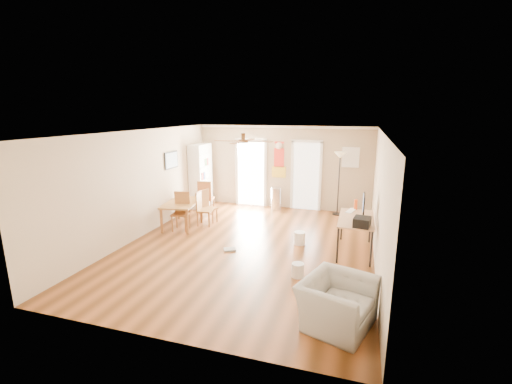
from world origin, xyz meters
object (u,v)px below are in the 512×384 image
(dining_chair_right_b, at_px, (205,209))
(computer_desk, at_px, (355,235))
(dining_chair_right_a, at_px, (209,207))
(wastebasket_a, at_px, (300,238))
(bookshelf, at_px, (201,176))
(wastebasket_b, at_px, (298,270))
(torchiere_lamp, at_px, (339,184))
(dining_chair_near, at_px, (180,212))
(dining_table, at_px, (183,214))
(armchair, at_px, (337,303))
(printer, at_px, (362,222))
(trash_can, at_px, (276,199))
(dining_chair_far, at_px, (206,197))

(dining_chair_right_b, bearing_deg, computer_desk, -106.35)
(dining_chair_right_b, bearing_deg, dining_chair_right_a, -5.88)
(dining_chair_right_a, xyz_separation_m, wastebasket_a, (2.70, -0.87, -0.30))
(bookshelf, bearing_deg, dining_chair_right_b, -67.82)
(dining_chair_right_b, bearing_deg, wastebasket_b, -133.32)
(torchiere_lamp, relative_size, computer_desk, 1.29)
(wastebasket_b, bearing_deg, dining_chair_near, 153.34)
(dining_table, relative_size, wastebasket_b, 4.98)
(dining_chair_near, bearing_deg, torchiere_lamp, 23.52)
(bookshelf, distance_m, computer_desk, 5.46)
(dining_chair_right_b, distance_m, armchair, 5.17)
(computer_desk, xyz_separation_m, printer, (0.11, -0.55, 0.48))
(dining_table, bearing_deg, trash_can, 48.63)
(bookshelf, distance_m, trash_can, 2.52)
(dining_table, bearing_deg, printer, -12.64)
(dining_chair_right_a, relative_size, wastebasket_a, 3.01)
(dining_chair_right_a, relative_size, torchiere_lamp, 0.48)
(torchiere_lamp, height_order, printer, torchiere_lamp)
(bookshelf, relative_size, dining_table, 1.52)
(dining_chair_right_a, height_order, torchiere_lamp, torchiere_lamp)
(computer_desk, distance_m, wastebasket_b, 1.84)
(bookshelf, relative_size, dining_chair_right_a, 2.24)
(dining_chair_right_b, height_order, wastebasket_b, dining_chair_right_b)
(dining_table, relative_size, armchair, 1.27)
(dining_chair_right_b, relative_size, torchiere_lamp, 0.49)
(dining_chair_near, relative_size, wastebasket_a, 3.28)
(computer_desk, bearing_deg, dining_chair_right_a, 166.33)
(dining_chair_far, relative_size, computer_desk, 0.69)
(bookshelf, relative_size, computer_desk, 1.39)
(bookshelf, xyz_separation_m, printer, (4.98, -2.96, -0.14))
(dining_table, distance_m, torchiere_lamp, 4.58)
(dining_chair_right_b, bearing_deg, armchair, -139.31)
(dining_table, relative_size, dining_chair_right_a, 1.47)
(dining_chair_right_a, distance_m, torchiere_lamp, 3.86)
(dining_chair_near, xyz_separation_m, computer_desk, (4.36, -0.16, -0.10))
(dining_table, bearing_deg, dining_chair_right_b, 23.88)
(printer, bearing_deg, dining_chair_near, 179.33)
(trash_can, bearing_deg, dining_chair_right_b, -125.66)
(bookshelf, distance_m, printer, 5.79)
(dining_table, distance_m, wastebasket_a, 3.28)
(torchiere_lamp, distance_m, computer_desk, 2.89)
(dining_chair_far, bearing_deg, torchiere_lamp, -176.14)
(dining_table, relative_size, dining_chair_near, 1.35)
(printer, bearing_deg, trash_can, 136.05)
(dining_chair_near, bearing_deg, dining_chair_far, 79.94)
(wastebasket_b, bearing_deg, dining_chair_right_b, 142.55)
(printer, bearing_deg, dining_chair_right_a, 167.96)
(dining_chair_right_b, xyz_separation_m, armchair, (3.75, -3.55, -0.12))
(dining_chair_right_b, relative_size, dining_chair_far, 0.91)
(dining_chair_near, relative_size, armchair, 0.94)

